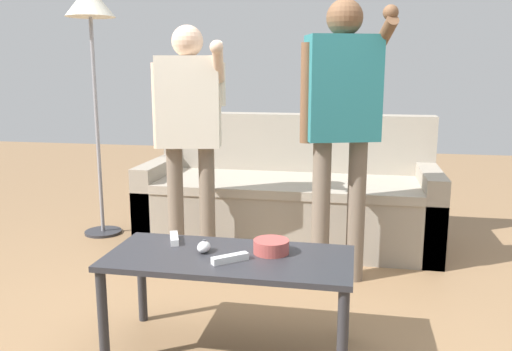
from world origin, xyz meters
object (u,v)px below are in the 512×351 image
object	(u,v)px
snack_bowl	(271,246)
player_right	(342,110)
couch	(290,199)
player_left	(189,120)
game_remote_wand_near	(230,258)
coffee_table	(229,268)
floor_lamp	(91,19)
game_remote_nunchuk	(204,247)
game_remote_wand_far	(174,238)

from	to	relation	value
snack_bowl	player_right	bearing A→B (deg)	72.56
couch	snack_bowl	distance (m)	1.60
player_left	game_remote_wand_near	world-z (taller)	player_left
coffee_table	player_left	bearing A→B (deg)	116.80
floor_lamp	game_remote_wand_near	size ratio (longest dim) A/B	12.46
coffee_table	game_remote_wand_near	xyz separation A→B (m)	(0.02, -0.07, 0.07)
coffee_table	player_right	size ratio (longest dim) A/B	0.66
game_remote_nunchuk	player_right	size ratio (longest dim) A/B	0.05
game_remote_nunchuk	snack_bowl	bearing A→B (deg)	8.82
game_remote_nunchuk	player_left	xyz separation A→B (m)	(-0.35, 0.91, 0.47)
game_remote_nunchuk	game_remote_wand_near	xyz separation A→B (m)	(0.14, -0.10, -0.01)
coffee_table	game_remote_nunchuk	size ratio (longest dim) A/B	12.18
floor_lamp	game_remote_wand_far	distance (m)	2.09
game_remote_nunchuk	floor_lamp	distance (m)	2.26
floor_lamp	game_remote_wand_near	bearing A→B (deg)	-48.46
player_right	player_left	distance (m)	0.91
player_right	player_left	bearing A→B (deg)	178.88
coffee_table	snack_bowl	xyz separation A→B (m)	(0.18, 0.07, 0.09)
coffee_table	game_remote_wand_near	distance (m)	0.11
couch	floor_lamp	distance (m)	1.94
game_remote_nunchuk	game_remote_wand_near	distance (m)	0.17
floor_lamp	player_right	distance (m)	2.01
coffee_table	player_right	world-z (taller)	player_right
coffee_table	game_remote_wand_near	size ratio (longest dim) A/B	7.25
coffee_table	player_right	distance (m)	1.19
couch	game_remote_nunchuk	bearing A→B (deg)	-96.16
couch	game_remote_wand_far	bearing A→B (deg)	-103.16
player_right	game_remote_wand_near	bearing A→B (deg)	-112.95
couch	snack_bowl	bearing A→B (deg)	-85.69
coffee_table	game_remote_wand_near	world-z (taller)	game_remote_wand_near
couch	game_remote_nunchuk	world-z (taller)	couch
floor_lamp	game_remote_wand_far	xyz separation A→B (m)	(1.08, -1.38, -1.14)
snack_bowl	game_remote_wand_far	size ratio (longest dim) A/B	1.04
player_left	game_remote_nunchuk	bearing A→B (deg)	-68.95
snack_bowl	game_remote_wand_far	xyz separation A→B (m)	(-0.47, 0.07, -0.01)
player_right	game_remote_wand_far	xyz separation A→B (m)	(-0.74, -0.77, -0.56)
couch	game_remote_nunchuk	xyz separation A→B (m)	(-0.18, -1.63, 0.17)
snack_bowl	floor_lamp	bearing A→B (deg)	137.17
snack_bowl	game_remote_nunchuk	size ratio (longest dim) A/B	1.80
player_left	couch	bearing A→B (deg)	54.07
game_remote_nunchuk	floor_lamp	world-z (taller)	floor_lamp
game_remote_nunchuk	player_left	bearing A→B (deg)	111.05
player_left	game_remote_wand_near	xyz separation A→B (m)	(0.49, -1.00, -0.48)
couch	player_right	size ratio (longest dim) A/B	1.29
couch	coffee_table	world-z (taller)	couch
player_right	coffee_table	bearing A→B (deg)	-115.75
couch	game_remote_wand_near	bearing A→B (deg)	-91.09
floor_lamp	player_right	bearing A→B (deg)	-18.26
player_left	game_remote_wand_near	bearing A→B (deg)	-63.86
floor_lamp	game_remote_wand_far	bearing A→B (deg)	-51.75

